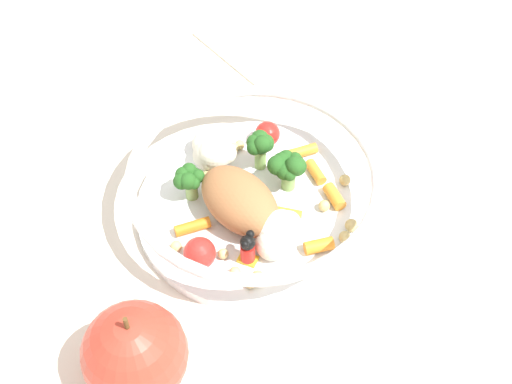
% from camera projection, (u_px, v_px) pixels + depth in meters
% --- Properties ---
extents(ground_plane, '(2.40, 2.40, 0.00)m').
position_uv_depth(ground_plane, '(260.00, 207.00, 0.67)').
color(ground_plane, silver).
extents(food_container, '(0.23, 0.23, 0.06)m').
position_uv_depth(food_container, '(252.00, 192.00, 0.64)').
color(food_container, white).
rests_on(food_container, ground_plane).
extents(loose_apple, '(0.08, 0.08, 0.09)m').
position_uv_depth(loose_apple, '(135.00, 354.00, 0.53)').
color(loose_apple, '#BC3828').
rests_on(loose_apple, ground_plane).
extents(folded_napkin, '(0.15, 0.13, 0.01)m').
position_uv_depth(folded_napkin, '(271.00, 33.00, 0.82)').
color(folded_napkin, silver).
rests_on(folded_napkin, ground_plane).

